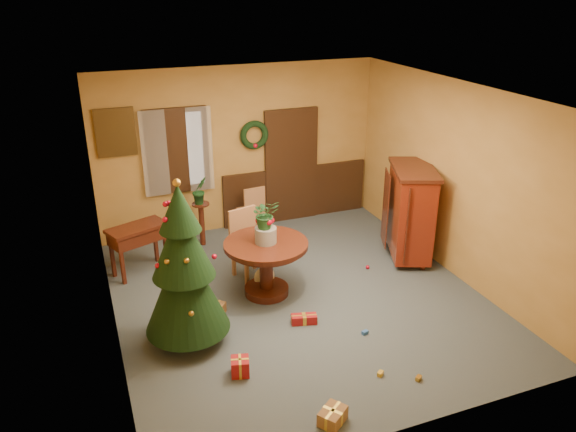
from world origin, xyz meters
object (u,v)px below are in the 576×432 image
chair_near (247,241)px  writing_desk (138,238)px  dining_table (266,258)px  sideboard (411,210)px  christmas_tree (184,268)px

chair_near → writing_desk: chair_near is taller
dining_table → sideboard: sideboard is taller
chair_near → sideboard: 2.65m
christmas_tree → chair_near: bearing=48.6°
chair_near → sideboard: (2.62, -0.35, 0.25)m
christmas_tree → sideboard: 3.96m
dining_table → chair_near: (-0.08, 0.64, -0.00)m
dining_table → chair_near: chair_near is taller
chair_near → christmas_tree: christmas_tree is taller
christmas_tree → dining_table: bearing=29.4°
dining_table → chair_near: size_ratio=1.12×
dining_table → writing_desk: dining_table is taller
chair_near → christmas_tree: size_ratio=0.49×
christmas_tree → sideboard: (3.82, 1.01, -0.21)m
dining_table → writing_desk: 2.07m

